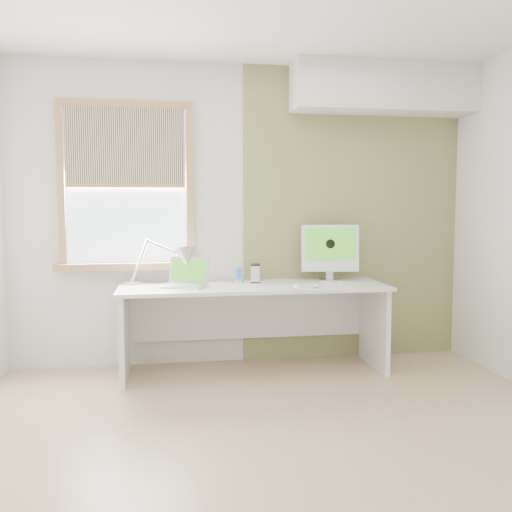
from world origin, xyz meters
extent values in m
cube|color=tan|center=(0.00, 0.00, -0.01)|extent=(4.00, 3.50, 0.02)
cube|color=silver|center=(0.00, 1.76, 1.30)|extent=(4.00, 0.02, 2.60)
cube|color=silver|center=(0.00, -1.76, 1.30)|extent=(4.00, 0.02, 2.60)
cube|color=olive|center=(1.00, 1.74, 1.30)|extent=(2.00, 0.02, 2.60)
cube|color=white|center=(1.20, 1.57, 2.40)|extent=(1.60, 0.40, 0.42)
cube|color=#9E734B|center=(-1.53, 1.72, 1.55)|extent=(0.06, 0.06, 1.42)
cube|color=#9E734B|center=(-0.47, 1.72, 1.55)|extent=(0.06, 0.06, 1.42)
cube|color=#9E734B|center=(-1.00, 1.72, 2.23)|extent=(1.00, 0.06, 0.06)
cube|color=#9E734B|center=(-1.00, 1.70, 0.87)|extent=(1.20, 0.14, 0.06)
cube|color=#D1E2F9|center=(-1.00, 1.74, 1.55)|extent=(1.00, 0.01, 1.30)
cube|color=beige|center=(-1.00, 1.70, 1.88)|extent=(0.98, 0.02, 0.65)
cube|color=#9E734B|center=(-1.00, 1.70, 1.55)|extent=(0.98, 0.03, 0.03)
cube|color=white|center=(0.03, 1.38, 0.71)|extent=(2.20, 0.70, 0.03)
cube|color=white|center=(-1.02, 1.38, 0.35)|extent=(0.04, 0.64, 0.70)
cube|color=white|center=(1.08, 1.38, 0.35)|extent=(0.04, 0.64, 0.70)
cube|color=white|center=(0.03, 1.70, 0.45)|extent=(2.08, 0.02, 0.48)
cylinder|color=silver|center=(-0.96, 1.60, 0.74)|extent=(0.19, 0.19, 0.02)
sphere|color=silver|center=(-0.96, 1.60, 0.76)|extent=(0.06, 0.06, 0.05)
cylinder|color=silver|center=(-0.90, 1.59, 0.92)|extent=(0.16, 0.06, 0.34)
sphere|color=silver|center=(-0.83, 1.58, 1.09)|extent=(0.05, 0.05, 0.04)
cylinder|color=silver|center=(-0.69, 1.53, 1.03)|extent=(0.30, 0.13, 0.13)
sphere|color=silver|center=(-0.54, 1.48, 0.98)|extent=(0.04, 0.04, 0.04)
cone|color=silver|center=(-0.52, 1.47, 0.95)|extent=(0.21, 0.25, 0.21)
cube|color=silver|center=(-0.54, 1.34, 0.74)|extent=(0.39, 0.34, 0.02)
cube|color=#B2B5B7|center=(-0.54, 1.34, 0.75)|extent=(0.31, 0.24, 0.00)
cube|color=silver|center=(-0.49, 1.45, 0.85)|extent=(0.33, 0.19, 0.22)
cube|color=#3D8B1F|center=(-0.50, 1.44, 0.85)|extent=(0.29, 0.16, 0.18)
cylinder|color=silver|center=(-0.06, 1.56, 0.74)|extent=(0.09, 0.09, 0.02)
cube|color=silver|center=(-0.06, 1.56, 0.81)|extent=(0.06, 0.02, 0.11)
cube|color=#194C99|center=(-0.06, 1.56, 0.81)|extent=(0.05, 0.01, 0.08)
cube|color=silver|center=(0.07, 1.54, 0.81)|extent=(0.09, 0.13, 0.16)
cube|color=black|center=(0.07, 1.54, 0.88)|extent=(0.10, 0.13, 0.01)
cube|color=black|center=(0.07, 1.54, 0.74)|extent=(0.10, 0.13, 0.01)
cube|color=silver|center=(0.73, 1.53, 0.74)|extent=(0.21, 0.19, 0.01)
cube|color=silver|center=(0.74, 1.56, 0.82)|extent=(0.06, 0.03, 0.16)
cube|color=white|center=(0.73, 1.55, 1.01)|extent=(0.50, 0.17, 0.41)
cube|color=#3D8B1F|center=(0.73, 1.52, 1.05)|extent=(0.43, 0.10, 0.27)
cylinder|color=black|center=(0.73, 1.52, 1.05)|extent=(0.08, 0.02, 0.08)
cube|color=white|center=(0.58, 1.21, 0.74)|extent=(0.47, 0.14, 0.02)
cube|color=white|center=(0.58, 1.21, 0.75)|extent=(0.44, 0.11, 0.00)
ellipsoid|color=white|center=(0.50, 1.15, 0.74)|extent=(0.06, 0.10, 0.03)
camera|label=1|loc=(-0.67, -3.10, 1.37)|focal=38.88mm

